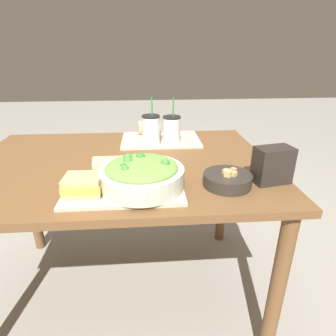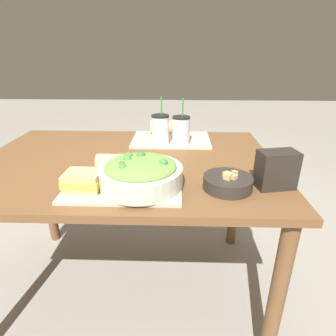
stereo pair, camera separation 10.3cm
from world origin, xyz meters
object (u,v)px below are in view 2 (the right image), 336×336
drink_cup_red (181,131)px  baguette_far (161,127)px  salad_bowl (141,173)px  sandwich_near (83,181)px  baguette_near (115,163)px  soup_bowl (228,182)px  napkin_folded (135,159)px  drink_cup_dark (160,130)px  chip_bag (276,170)px

drink_cup_red → baguette_far: bearing=120.1°
salad_bowl → sandwich_near: 0.20m
sandwich_near → baguette_near: bearing=63.1°
soup_bowl → napkin_folded: bearing=143.4°
salad_bowl → drink_cup_red: drink_cup_red is taller
baguette_far → drink_cup_dark: bearing=176.3°
salad_bowl → napkin_folded: salad_bowl is taller
sandwich_near → chip_bag: size_ratio=0.89×
napkin_folded → drink_cup_red: bearing=41.3°
baguette_far → napkin_folded: 0.39m
salad_bowl → drink_cup_red: 0.50m
drink_cup_dark → napkin_folded: (-0.11, -0.19, -0.08)m
chip_bag → napkin_folded: 0.61m
soup_bowl → chip_bag: size_ratio=1.20×
baguette_near → drink_cup_dark: (0.16, 0.36, 0.03)m
sandwich_near → baguette_near: size_ratio=0.97×
salad_bowl → napkin_folded: (-0.06, 0.29, -0.06)m
sandwich_near → baguette_near: 0.17m
baguette_near → chip_bag: (0.60, -0.08, 0.02)m
drink_cup_dark → napkin_folded: bearing=-120.1°
drink_cup_dark → chip_bag: (0.44, -0.45, -0.01)m
baguette_near → sandwich_near: bearing=150.7°
soup_bowl → sandwich_near: size_ratio=1.35×
baguette_near → drink_cup_red: 0.45m
soup_bowl → baguette_near: bearing=166.5°
drink_cup_dark → napkin_folded: 0.23m
sandwich_near → drink_cup_red: 0.62m
napkin_folded → baguette_near: bearing=-106.0°
drink_cup_red → chip_bag: drink_cup_red is taller
drink_cup_dark → baguette_near: bearing=-113.6°
baguette_far → drink_cup_dark: (0.01, -0.19, 0.03)m
soup_bowl → napkin_folded: soup_bowl is taller
soup_bowl → sandwich_near: 0.51m
soup_bowl → drink_cup_dark: (-0.27, 0.47, 0.06)m
sandwich_near → baguette_near: baguette_near is taller
baguette_near → drink_cup_red: (0.26, 0.36, 0.03)m
sandwich_near → chip_bag: chip_bag is taller
drink_cup_red → napkin_folded: size_ratio=1.37×
napkin_folded → soup_bowl: bearing=-36.6°
soup_bowl → chip_bag: chip_bag is taller
baguette_far → drink_cup_red: (0.11, -0.19, 0.03)m
sandwich_near → napkin_folded: (0.13, 0.32, -0.04)m
baguette_near → napkin_folded: bearing=-16.4°
drink_cup_dark → napkin_folded: drink_cup_dark is taller
sandwich_near → chip_bag: bearing=7.1°
drink_cup_red → sandwich_near: bearing=-124.0°
soup_bowl → drink_cup_dark: drink_cup_dark is taller
soup_bowl → chip_bag: 0.18m
salad_bowl → drink_cup_dark: bearing=84.7°
soup_bowl → napkin_folded: (-0.38, 0.28, -0.02)m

